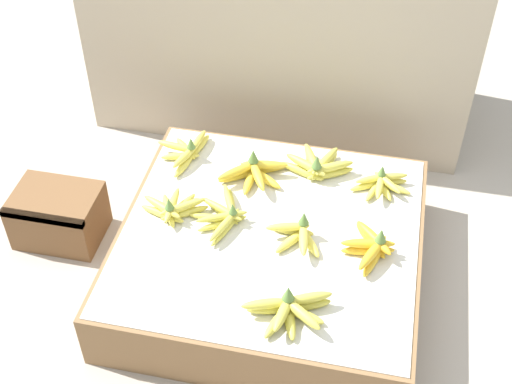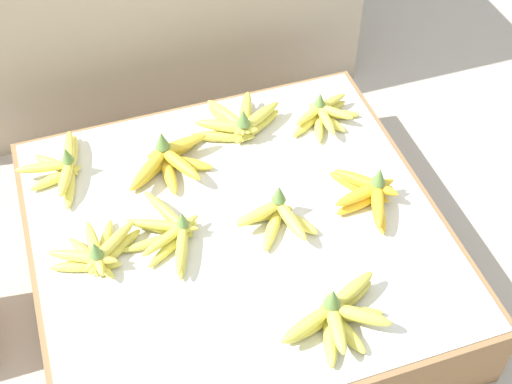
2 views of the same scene
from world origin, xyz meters
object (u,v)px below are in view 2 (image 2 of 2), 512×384
banana_bunch_front_midright (337,316)px  banana_bunch_middle_midright (277,217)px  banana_bunch_back_left (62,167)px  banana_bunch_back_midright (239,122)px  banana_bunch_middle_left (98,253)px  banana_bunch_back_midleft (169,160)px  banana_bunch_middle_right (369,194)px  banana_bunch_back_right (323,115)px  banana_bunch_middle_midleft (170,232)px

banana_bunch_front_midright → banana_bunch_middle_midright: (-0.03, 0.30, -0.00)m
banana_bunch_back_left → banana_bunch_back_midright: (0.47, 0.01, 0.01)m
banana_bunch_middle_left → banana_bunch_back_midleft: 0.32m
banana_bunch_middle_right → banana_bunch_back_midleft: (-0.43, 0.26, -0.00)m
banana_bunch_front_midright → banana_bunch_back_midleft: 0.60m
banana_bunch_middle_left → banana_bunch_middle_right: 0.65m
banana_bunch_front_midright → banana_bunch_back_left: size_ratio=1.01×
banana_bunch_middle_midright → banana_bunch_middle_right: banana_bunch_middle_right is taller
banana_bunch_middle_left → banana_bunch_back_right: (0.65, 0.27, -0.00)m
banana_bunch_middle_left → banana_bunch_front_midright: bearing=-36.4°
banana_bunch_back_left → banana_bunch_back_midleft: 0.27m
banana_bunch_front_midright → banana_bunch_back_right: banana_bunch_front_midright is taller
banana_bunch_middle_midright → banana_bunch_back_left: 0.56m
banana_bunch_middle_midleft → banana_bunch_back_midright: size_ratio=1.05×
banana_bunch_front_midright → banana_bunch_middle_right: 0.35m
banana_bunch_middle_midright → banana_bunch_front_midright: bearing=-84.6°
banana_bunch_back_right → banana_bunch_back_midleft: bearing=-174.8°
banana_bunch_middle_right → banana_bunch_back_midleft: size_ratio=0.98×
banana_bunch_back_midleft → banana_bunch_front_midright: bearing=-68.3°
banana_bunch_back_midright → banana_bunch_back_right: size_ratio=1.25×
banana_bunch_back_left → banana_bunch_back_right: size_ratio=1.20×
banana_bunch_middle_left → banana_bunch_middle_midleft: size_ratio=0.81×
banana_bunch_back_left → banana_bunch_back_right: bearing=-2.0°
banana_bunch_middle_right → banana_bunch_back_midright: (-0.22, 0.34, -0.00)m
banana_bunch_back_left → banana_bunch_back_midleft: banana_bunch_back_midleft is taller
banana_bunch_middle_left → banana_bunch_middle_right: banana_bunch_middle_right is taller
banana_bunch_middle_midleft → banana_bunch_back_midleft: size_ratio=1.15×
banana_bunch_back_midleft → banana_bunch_middle_midright: bearing=-53.3°
banana_bunch_middle_midright → banana_bunch_middle_right: bearing=-1.3°
banana_bunch_middle_left → banana_bunch_back_midright: banana_bunch_back_midright is taller
banana_bunch_middle_midleft → banana_bunch_middle_right: 0.48m
banana_bunch_front_midright → banana_bunch_middle_midright: size_ratio=1.32×
banana_bunch_back_midright → banana_bunch_middle_midleft: bearing=-131.6°
banana_bunch_middle_right → banana_bunch_back_midright: bearing=122.7°
banana_bunch_back_right → banana_bunch_middle_midleft: bearing=-152.0°
banana_bunch_front_midright → banana_bunch_back_right: (0.21, 0.59, -0.01)m
banana_bunch_middle_midright → banana_bunch_back_midright: banana_bunch_back_midright is taller
banana_bunch_back_left → banana_bunch_middle_left: bearing=-82.8°
banana_bunch_middle_midright → banana_bunch_back_midleft: bearing=126.7°
banana_bunch_middle_midleft → banana_bunch_middle_right: bearing=-5.4°
banana_bunch_middle_left → banana_bunch_back_left: banana_bunch_middle_left is taller
banana_bunch_front_midright → banana_bunch_back_left: bearing=127.8°
banana_bunch_back_left → banana_bunch_front_midright: bearing=-52.2°
banana_bunch_back_midleft → banana_bunch_back_right: 0.43m
banana_bunch_back_midright → banana_bunch_back_right: banana_bunch_back_midright is taller
banana_bunch_middle_left → banana_bunch_back_left: 0.29m
banana_bunch_front_midright → banana_bunch_back_midleft: size_ratio=1.07×
banana_bunch_middle_midleft → banana_bunch_back_right: size_ratio=1.31×
banana_bunch_back_right → banana_bunch_back_midright: bearing=170.7°
banana_bunch_middle_midleft → banana_bunch_middle_right: (0.48, -0.05, 0.01)m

